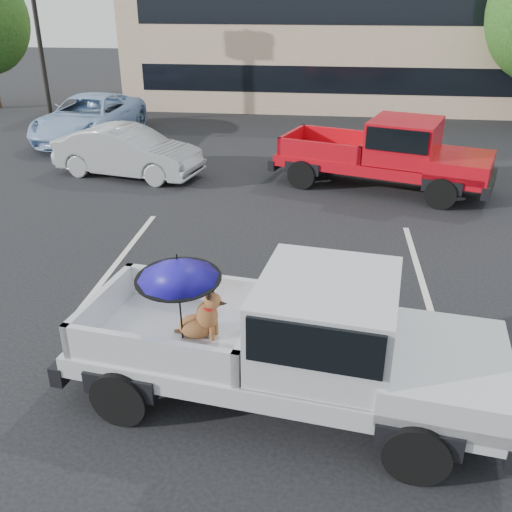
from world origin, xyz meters
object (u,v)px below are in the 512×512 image
object	(u,v)px
red_pickup	(396,152)
silver_sedan	(128,152)
tree_back	(433,1)
blue_suv	(89,118)
silver_pickup	(306,337)

from	to	relation	value
red_pickup	silver_sedan	bearing A→B (deg)	-164.47
tree_back	red_pickup	size ratio (longest dim) A/B	1.15
red_pickup	blue_suv	distance (m)	11.35
silver_pickup	silver_sedan	bearing A→B (deg)	128.37
red_pickup	silver_sedan	xyz separation A→B (m)	(-7.57, 0.37, -0.34)
silver_pickup	red_pickup	distance (m)	9.42
silver_sedan	blue_suv	xyz separation A→B (m)	(-2.83, 4.17, 0.06)
tree_back	blue_suv	xyz separation A→B (m)	(-13.45, -12.17, -3.64)
silver_pickup	blue_suv	bearing A→B (deg)	129.63
red_pickup	silver_pickup	bearing A→B (deg)	-83.91
red_pickup	tree_back	bearing A→B (deg)	97.99
silver_sedan	red_pickup	bearing A→B (deg)	-80.04
red_pickup	silver_sedan	size ratio (longest dim) A/B	1.43
silver_pickup	tree_back	bearing A→B (deg)	87.18
blue_suv	red_pickup	bearing A→B (deg)	-20.56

